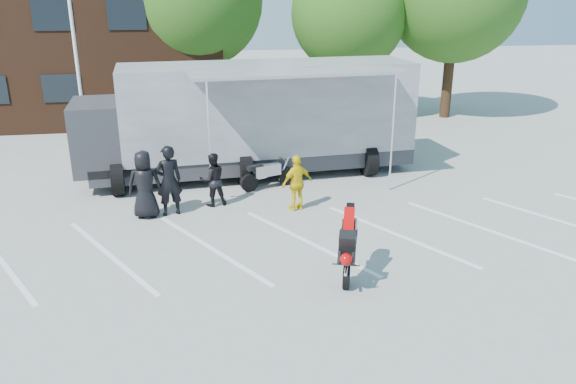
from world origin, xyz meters
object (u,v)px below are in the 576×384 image
object	(u,v)px
spectator_leather_c	(213,180)
flagpole	(79,18)
tree_mid	(349,14)
spectator_hivis	(297,183)
transporter_truck	(255,173)
spectator_leather_a	(145,185)
tree_left	(197,0)
stunt_bike_rider	(348,274)
parked_motorcycle	(269,188)
spectator_leather_b	(169,181)

from	to	relation	value
spectator_leather_c	flagpole	bearing A→B (deg)	-68.51
tree_mid	spectator_hivis	world-z (taller)	tree_mid
transporter_truck	spectator_leather_a	xyz separation A→B (m)	(-3.41, -3.46, 0.95)
tree_left	stunt_bike_rider	xyz separation A→B (m)	(2.75, -16.88, -5.57)
tree_mid	stunt_bike_rider	world-z (taller)	tree_mid
tree_mid	stunt_bike_rider	bearing A→B (deg)	-104.98
spectator_leather_c	spectator_hivis	bearing A→B (deg)	148.44
parked_motorcycle	spectator_hivis	world-z (taller)	spectator_hivis
tree_left	parked_motorcycle	size ratio (longest dim) A/B	4.43
spectator_leather_a	spectator_leather_c	distance (m)	1.97
spectator_leather_b	spectator_hivis	xyz separation A→B (m)	(3.58, -0.23, -0.19)
flagpole	transporter_truck	bearing A→B (deg)	-28.87
spectator_leather_a	spectator_hivis	world-z (taller)	spectator_leather_a
flagpole	transporter_truck	distance (m)	8.32
spectator_leather_b	tree_mid	bearing A→B (deg)	-141.56
spectator_leather_c	spectator_hivis	distance (m)	2.48
spectator_leather_a	spectator_leather_b	size ratio (longest dim) A/B	0.95
parked_motorcycle	spectator_leather_a	distance (m)	4.21
spectator_hivis	parked_motorcycle	bearing A→B (deg)	-96.52
tree_left	spectator_hivis	size ratio (longest dim) A/B	5.32
flagpole	stunt_bike_rider	distance (m)	13.88
flagpole	parked_motorcycle	xyz separation A→B (m)	(6.04, -4.82, -5.05)
parked_motorcycle	spectator_leather_c	xyz separation A→B (m)	(-1.80, -1.23, 0.79)
flagpole	stunt_bike_rider	xyz separation A→B (m)	(7.00, -10.88, -5.05)
tree_left	stunt_bike_rider	bearing A→B (deg)	-80.74
spectator_hivis	spectator_leather_b	bearing A→B (deg)	-25.81
flagpole	transporter_truck	xyz separation A→B (m)	(5.78, -3.19, -5.05)
transporter_truck	spectator_leather_b	size ratio (longest dim) A/B	5.84
transporter_truck	spectator_leather_a	world-z (taller)	spectator_leather_a
tree_mid	stunt_bike_rider	distance (m)	17.16
tree_mid	transporter_truck	world-z (taller)	tree_mid
parked_motorcycle	spectator_leather_c	distance (m)	2.32
transporter_truck	parked_motorcycle	world-z (taller)	transporter_truck
parked_motorcycle	stunt_bike_rider	distance (m)	6.13
flagpole	spectator_leather_c	world-z (taller)	flagpole
parked_motorcycle	spectator_hivis	bearing A→B (deg)	176.19
tree_left	spectator_leather_a	bearing A→B (deg)	-98.41
tree_mid	spectator_leather_c	distance (m)	13.72
flagpole	tree_mid	xyz separation A→B (m)	(11.24, 5.00, -0.11)
stunt_bike_rider	spectator_leather_c	world-z (taller)	spectator_leather_c
spectator_leather_a	spectator_leather_c	world-z (taller)	spectator_leather_a
flagpole	stunt_bike_rider	world-z (taller)	flagpole
spectator_leather_a	spectator_hivis	bearing A→B (deg)	179.81
spectator_hivis	flagpole	bearing A→B (deg)	-68.03
stunt_bike_rider	spectator_hivis	distance (m)	4.17
tree_mid	spectator_leather_b	world-z (taller)	tree_mid
spectator_leather_c	tree_left	bearing A→B (deg)	-103.59
transporter_truck	spectator_hivis	bearing A→B (deg)	-81.71
tree_left	tree_mid	bearing A→B (deg)	-8.13
flagpole	tree_mid	size ratio (longest dim) A/B	1.04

